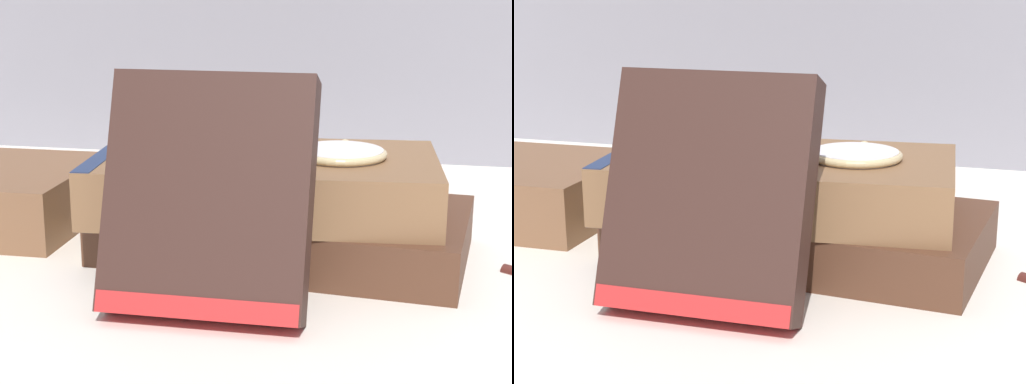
% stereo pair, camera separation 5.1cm
% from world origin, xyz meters
% --- Properties ---
extents(ground_plane, '(3.00, 3.00, 0.00)m').
position_xyz_m(ground_plane, '(0.00, 0.00, 0.00)').
color(ground_plane, silver).
extents(book_flat_bottom, '(0.25, 0.16, 0.03)m').
position_xyz_m(book_flat_bottom, '(0.01, 0.05, 0.02)').
color(book_flat_bottom, '#4C2D1E').
rests_on(book_flat_bottom, ground_plane).
extents(book_flat_top, '(0.23, 0.14, 0.04)m').
position_xyz_m(book_flat_top, '(0.00, 0.03, 0.05)').
color(book_flat_top, brown).
rests_on(book_flat_top, book_flat_bottom).
extents(book_leaning_front, '(0.11, 0.07, 0.14)m').
position_xyz_m(book_leaning_front, '(-0.01, -0.06, 0.06)').
color(book_leaning_front, '#331E19').
rests_on(book_leaning_front, ground_plane).
extents(pocket_watch, '(0.06, 0.06, 0.01)m').
position_xyz_m(pocket_watch, '(0.06, 0.04, 0.07)').
color(pocket_watch, silver).
rests_on(pocket_watch, book_flat_top).
extents(reading_glasses, '(0.10, 0.06, 0.00)m').
position_xyz_m(reading_glasses, '(-0.06, 0.21, 0.00)').
color(reading_glasses, '#4C3828').
rests_on(reading_glasses, ground_plane).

